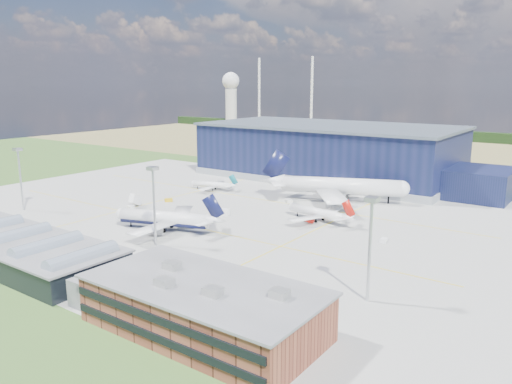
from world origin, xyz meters
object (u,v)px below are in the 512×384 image
object	(u,v)px
gse_van_a	(222,212)
airstair	(135,202)
light_mast_east	(371,232)
gse_cart_b	(288,201)
gse_tug_b	(169,200)
car_a	(193,289)
hangar	(333,154)
airliner_red	(318,208)
car_b	(106,253)
airliner_navy	(164,211)
airliner_widebody	(341,177)
gse_cart_a	(384,241)
light_mast_west	(19,169)
airliner_regional	(212,182)
ops_building	(204,307)
gse_van_c	(317,320)
light_mast_center	(154,193)

from	to	relation	value
gse_van_a	airstair	xyz separation A→B (m)	(-34.14, -10.15, 0.58)
light_mast_east	gse_cart_b	size ratio (longest dim) A/B	6.83
gse_tug_b	car_a	bearing A→B (deg)	-5.17
hangar	gse_van_a	xyz separation A→B (m)	(1.11, -87.18, -10.51)
airliner_red	car_b	world-z (taller)	airliner_red
airliner_navy	hangar	bearing A→B (deg)	-109.62
hangar	airliner_widebody	xyz separation A→B (m)	(25.92, -44.18, -1.98)
airliner_red	gse_cart_a	xyz separation A→B (m)	(27.21, -9.15, -3.98)
light_mast_west	airliner_red	bearing A→B (deg)	27.61
hangar	car_a	xyz separation A→B (m)	(38.19, -142.80, -10.94)
light_mast_west	gse_tug_b	distance (m)	54.99
airliner_widebody	light_mast_east	bearing A→B (deg)	-82.54
hangar	airliner_regional	distance (m)	64.81
gse_cart_a	gse_cart_b	xyz separation A→B (m)	(-49.21, 25.89, 0.12)
gse_cart_a	gse_cart_b	world-z (taller)	gse_cart_b
car_a	light_mast_west	bearing A→B (deg)	65.06
airstair	gse_cart_b	bearing A→B (deg)	28.35
ops_building	gse_van_c	bearing A→B (deg)	40.33
gse_cart_a	gse_van_c	bearing A→B (deg)	-84.92
gse_van_a	car_b	world-z (taller)	gse_van_a
airstair	ops_building	bearing A→B (deg)	-47.56
light_mast_center	gse_cart_b	size ratio (longest dim) A/B	6.83
airliner_red	airliner_widebody	size ratio (longest dim) A/B	0.48
gse_van_c	gse_van_a	bearing A→B (deg)	53.75
ops_building	hangar	bearing A→B (deg)	108.63
light_mast_center	hangar	bearing A→B (deg)	93.30
light_mast_east	car_b	distance (m)	72.94
light_mast_east	airliner_regional	size ratio (longest dim) A/B	1.00
ops_building	airliner_navy	world-z (taller)	airliner_navy
airliner_widebody	car_a	xyz separation A→B (m)	(12.27, -98.63, -8.96)
light_mast_east	airliner_widebody	size ratio (longest dim) A/B	0.39
airliner_regional	airliner_red	bearing A→B (deg)	149.17
hangar	gse_van_a	world-z (taller)	hangar
gse_cart_b	light_mast_east	bearing A→B (deg)	-98.03
light_mast_west	car_a	bearing A→B (deg)	-10.10
gse_cart_b	airliner_regional	bearing A→B (deg)	128.09
ops_building	car_b	bearing A→B (deg)	161.98
gse_cart_a	ops_building	bearing A→B (deg)	-99.95
light_mast_east	gse_van_a	world-z (taller)	light_mast_east
gse_van_a	car_a	bearing A→B (deg)	-150.44
light_mast_center	gse_cart_b	bearing A→B (deg)	87.05
light_mast_east	airliner_widebody	distance (m)	93.14
light_mast_west	car_b	xyz separation A→B (m)	(64.90, -13.70, -14.82)
airliner_red	gse_van_c	size ratio (longest dim) A/B	6.05
gse_van_a	car_b	bearing A→B (deg)	176.97
light_mast_center	light_mast_east	bearing A→B (deg)	0.00
light_mast_center	airliner_regional	size ratio (longest dim) A/B	1.00
light_mast_west	light_mast_center	world-z (taller)	same
light_mast_east	airliner_regional	distance (m)	122.31
ops_building	car_a	xyz separation A→B (m)	(-14.01, 12.00, -4.12)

